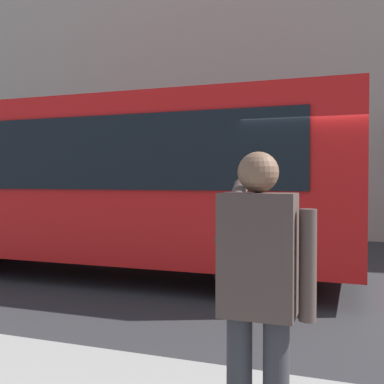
% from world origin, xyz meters
% --- Properties ---
extents(ground_plane, '(60.00, 60.00, 0.00)m').
position_xyz_m(ground_plane, '(0.00, 0.00, 0.00)').
color(ground_plane, '#2B2B2D').
extents(building_facade_far, '(28.00, 1.55, 12.00)m').
position_xyz_m(building_facade_far, '(-0.02, -6.80, 5.99)').
color(building_facade_far, '#A89E8E').
rests_on(building_facade_far, ground_plane).
extents(red_bus, '(9.05, 2.54, 3.08)m').
position_xyz_m(red_bus, '(4.17, -0.12, 1.68)').
color(red_bus, red).
rests_on(red_bus, ground_plane).
extents(pedestrian_photographer, '(0.53, 0.52, 1.70)m').
position_xyz_m(pedestrian_photographer, '(0.27, 4.75, 1.14)').
color(pedestrian_photographer, '#2D2D33').
rests_on(pedestrian_photographer, sidewalk_curb).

